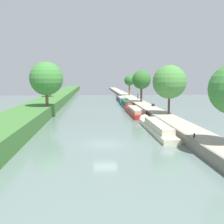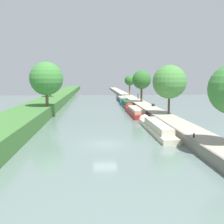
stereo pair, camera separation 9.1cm
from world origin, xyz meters
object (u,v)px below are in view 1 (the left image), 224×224
Objects in this scene: park_bench at (153,104)px; narrowboat_teal at (126,104)px; narrowboat_navy at (121,99)px; narrowboat_cream at (156,127)px; narrowboat_red at (134,111)px; mooring_bollard_near at (194,135)px; person_walking at (138,96)px; mooring_bollard_far at (124,95)px.

narrowboat_teal is at bearing 112.43° from park_bench.
narrowboat_navy is 25.12m from park_bench.
narrowboat_cream reaches higher than narrowboat_navy.
narrowboat_cream reaches higher than narrowboat_red.
narrowboat_red is 6.31m from park_bench.
mooring_bollard_near reaches higher than narrowboat_teal.
person_walking is 1.11× the size of park_bench.
mooring_bollard_near is at bearing -85.45° from narrowboat_red.
narrowboat_navy is at bearing 99.60° from park_bench.
narrowboat_teal is 9.67m from person_walking.
narrowboat_navy is at bearing 89.18° from narrowboat_red.
park_bench is (4.18, -24.75, 0.87)m from narrowboat_navy.
narrowboat_cream is 1.02× the size of narrowboat_red.
narrowboat_navy is at bearing 89.14° from narrowboat_teal.
narrowboat_cream is 9.40× the size of person_walking.
narrowboat_teal is 9.29× the size of park_bench.
mooring_bollard_near is at bearing -94.74° from park_bench.
mooring_bollard_near reaches higher than narrowboat_navy.
narrowboat_red is 28.99m from narrowboat_navy.
person_walking is at bearing 87.19° from mooring_bollard_near.
mooring_bollard_far is (2.08, 35.41, 0.74)m from narrowboat_red.
narrowboat_teal is 30.97× the size of mooring_bollard_far.
mooring_bollard_far is at bearing 75.48° from narrowboat_navy.
narrowboat_navy is 30.52× the size of mooring_bollard_near.
narrowboat_teal is 1.01× the size of narrowboat_navy.
park_bench is at bearing 78.41° from narrowboat_cream.
narrowboat_teal is 20.63m from mooring_bollard_far.
park_bench reaches higher than mooring_bollard_near.
narrowboat_cream is 1.14× the size of narrowboat_navy.
person_walking reaches higher than narrowboat_red.
person_walking reaches higher than mooring_bollard_near.
mooring_bollard_far is at bearing 101.48° from person_walking.
person_walking is (4.31, 8.54, 1.37)m from narrowboat_teal.
narrowboat_cream is 46.32m from narrowboat_navy.
narrowboat_teal is at bearing 92.62° from mooring_bollard_near.
narrowboat_cream is at bearing -90.30° from narrowboat_navy.
narrowboat_teal reaches higher than narrowboat_cream.
narrowboat_red is 34.04× the size of mooring_bollard_far.
narrowboat_navy is 9.16× the size of park_bench.
narrowboat_red is at bearing -90.77° from narrowboat_teal.
mooring_bollard_far is at bearing 87.93° from narrowboat_cream.
mooring_bollard_near is 0.30× the size of park_bench.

